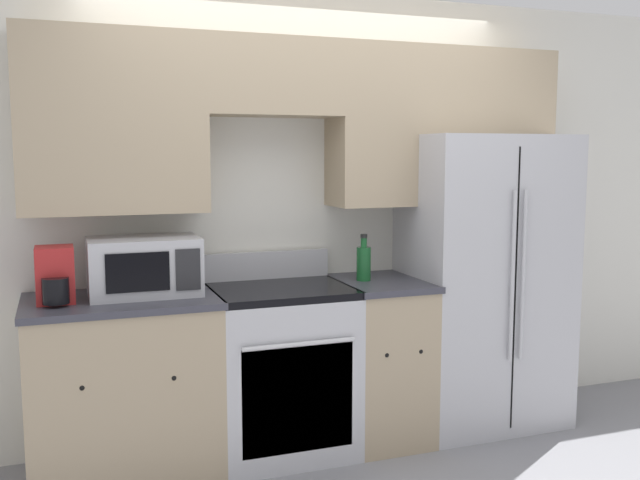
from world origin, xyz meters
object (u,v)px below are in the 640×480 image
(microwave, at_px, (144,266))
(bottle, at_px, (364,262))
(oven_range, at_px, (281,369))
(refrigerator, at_px, (478,280))

(microwave, distance_m, bottle, 1.23)
(oven_range, xyz_separation_m, refrigerator, (1.31, 0.07, 0.41))
(bottle, bearing_deg, oven_range, -176.60)
(oven_range, height_order, refrigerator, refrigerator)
(microwave, bearing_deg, refrigerator, 0.65)
(refrigerator, distance_m, microwave, 2.04)
(refrigerator, bearing_deg, bottle, -177.21)
(refrigerator, bearing_deg, oven_range, -176.97)
(oven_range, distance_m, microwave, 0.95)
(oven_range, height_order, microwave, microwave)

